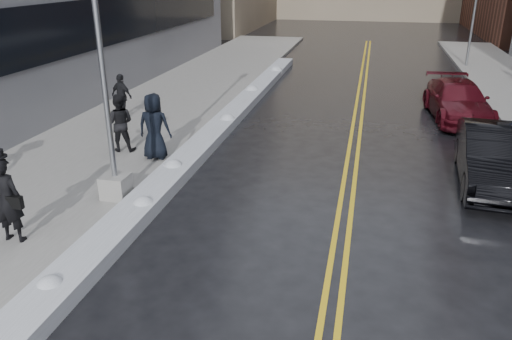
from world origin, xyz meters
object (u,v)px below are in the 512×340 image
Objects in this scene: car_black at (494,157)px; car_maroon at (458,101)px; pedestrian_b at (120,123)px; pedestrian_d at (122,96)px; lamppost at (107,107)px; pedestrian_fedora at (7,200)px; traffic_signal at (475,9)px; pedestrian_c at (154,126)px.

car_black is 0.97× the size of car_maroon.
pedestrian_b reaches higher than car_black.
lamppost is at bearing 134.13° from pedestrian_d.
pedestrian_b is 11.19m from car_black.
pedestrian_d is at bearing -170.60° from car_maroon.
lamppost is 1.50× the size of car_maroon.
car_black is at bearing -151.90° from pedestrian_fedora.
lamppost reaches higher than pedestrian_fedora.
pedestrian_fedora is 16.64m from car_maroon.
pedestrian_c is (-11.95, -19.10, -2.23)m from traffic_signal.
pedestrian_c is (-0.15, 2.90, -1.36)m from lamppost.
car_black is (11.18, 0.10, -0.27)m from pedestrian_b.
pedestrian_fedora is at bearing 81.98° from pedestrian_b.
car_black is (9.82, 0.51, -0.36)m from pedestrian_c.
traffic_signal reaches higher than pedestrian_b.
car_maroon is (10.77, 12.68, -0.37)m from pedestrian_fedora.
pedestrian_d is at bearing 115.34° from lamppost.
pedestrian_b is (-1.52, 3.31, -1.46)m from lamppost.
car_black is at bearing -96.55° from traffic_signal.
car_black is (10.80, 5.91, -0.30)m from pedestrian_fedora.
pedestrian_fedora is 5.49m from pedestrian_c.
pedestrian_fedora is at bearing -114.37° from lamppost.
traffic_signal reaches higher than pedestrian_fedora.
car_black is (-2.14, -18.59, -2.59)m from traffic_signal.
car_black is at bearing 19.45° from lamppost.
pedestrian_fedora is at bearing -135.46° from car_maroon.
lamppost is at bearing -156.31° from car_black.
pedestrian_c is at bearing 151.40° from pedestrian_b.
pedestrian_d is 0.35× the size of car_black.
traffic_signal is 18.89m from car_black.
pedestrian_d is at bearing -75.87° from pedestrian_b.
lamppost is 1.27× the size of traffic_signal.
pedestrian_b is at bearing -125.48° from traffic_signal.
pedestrian_c is at bearing 146.83° from pedestrian_d.
lamppost reaches higher than pedestrian_d.
pedestrian_fedora is 0.38× the size of car_maroon.
pedestrian_c is (0.98, 5.40, 0.06)m from pedestrian_fedora.
car_maroon is at bearing 46.58° from lamppost.
pedestrian_d is at bearing -56.11° from pedestrian_c.
pedestrian_d is at bearing 169.33° from car_black.
traffic_signal is at bearing 61.79° from lamppost.
car_maroon is (11.16, 6.88, -0.34)m from pedestrian_b.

